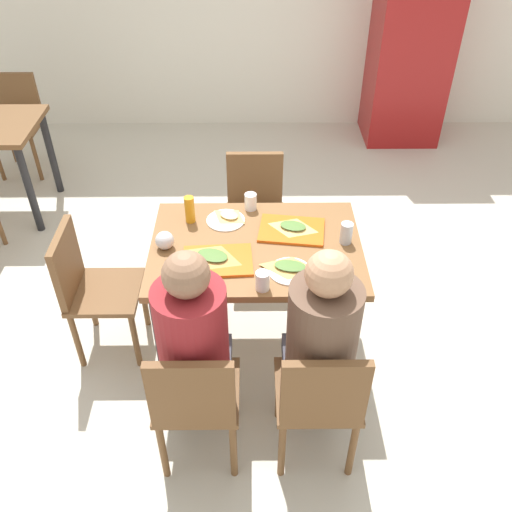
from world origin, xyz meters
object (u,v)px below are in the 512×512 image
(chair_near_right, at_px, (320,397))
(condiment_bottle, at_px, (190,209))
(chair_far_side, at_px, (255,206))
(main_table, at_px, (256,260))
(tray_red_near, at_px, (218,261))
(plastic_cup_a, at_px, (251,202))
(background_chair_far, at_px, (18,116))
(chair_near_left, at_px, (195,398))
(tray_red_far, at_px, (292,230))
(paper_plate_near_edge, at_px, (290,271))
(drink_fridge, at_px, (412,41))
(chair_left_end, at_px, (89,284))
(pizza_slice_c, at_px, (229,216))
(pizza_slice_a, at_px, (213,256))
(pizza_slice_d, at_px, (290,267))
(person_in_red, at_px, (194,339))
(plastic_cup_b, at_px, (263,281))
(pizza_slice_b, at_px, (293,227))
(soda_can, at_px, (346,233))
(person_in_brown_jacket, at_px, (321,338))
(paper_plate_center, at_px, (226,220))
(foil_bundle, at_px, (165,240))

(chair_near_right, xyz_separation_m, condiment_bottle, (-0.66, 1.02, 0.36))
(chair_far_side, xyz_separation_m, condiment_bottle, (-0.37, -0.57, 0.36))
(main_table, height_order, tray_red_near, tray_red_near)
(plastic_cup_a, xyz_separation_m, background_chair_far, (-2.07, 1.90, -0.33))
(chair_far_side, bearing_deg, tray_red_near, -102.04)
(chair_near_left, height_order, tray_red_far, chair_near_left)
(paper_plate_near_edge, xyz_separation_m, drink_fridge, (1.30, 3.08, 0.17))
(chair_left_end, height_order, pizza_slice_c, chair_left_end)
(tray_red_far, distance_m, drink_fridge, 3.01)
(chair_left_end, xyz_separation_m, pizza_slice_a, (0.73, -0.13, 0.30))
(tray_red_far, bearing_deg, pizza_slice_d, -94.83)
(chair_left_end, bearing_deg, person_in_red, -44.39)
(pizza_slice_d, relative_size, condiment_bottle, 1.59)
(person_in_red, height_order, drink_fridge, drink_fridge)
(chair_left_end, relative_size, condiment_bottle, 5.33)
(main_table, distance_m, plastic_cup_b, 0.38)
(tray_red_near, bearing_deg, tray_red_far, 33.76)
(pizza_slice_b, distance_m, condiment_bottle, 0.59)
(pizza_slice_d, xyz_separation_m, plastic_cup_a, (-0.20, 0.56, 0.03))
(pizza_slice_d, distance_m, soda_can, 0.39)
(plastic_cup_b, height_order, condiment_bottle, condiment_bottle)
(person_in_brown_jacket, bearing_deg, paper_plate_center, 117.44)
(person_in_red, distance_m, background_chair_far, 3.43)
(person_in_brown_jacket, height_order, paper_plate_near_edge, person_in_brown_jacket)
(person_in_red, relative_size, paper_plate_center, 5.74)
(chair_near_left, xyz_separation_m, pizza_slice_a, (0.06, 0.67, 0.30))
(tray_red_far, height_order, drink_fridge, drink_fridge)
(pizza_slice_a, relative_size, plastic_cup_a, 2.79)
(tray_red_far, height_order, soda_can, soda_can)
(chair_far_side, bearing_deg, chair_near_left, -100.20)
(soda_can, distance_m, foil_bundle, 0.98)
(person_in_brown_jacket, relative_size, pizza_slice_b, 5.26)
(tray_red_far, relative_size, pizza_slice_b, 1.50)
(pizza_slice_a, height_order, soda_can, soda_can)
(chair_far_side, xyz_separation_m, drink_fridge, (1.47, 2.05, 0.45))
(pizza_slice_c, relative_size, drink_fridge, 0.11)
(person_in_brown_jacket, distance_m, soda_can, 0.71)
(chair_near_right, distance_m, plastic_cup_b, 0.61)
(foil_bundle, xyz_separation_m, drink_fridge, (1.96, 2.87, 0.12))
(chair_left_end, height_order, condiment_bottle, condiment_bottle)
(main_table, relative_size, pizza_slice_b, 4.78)
(chair_left_end, xyz_separation_m, paper_plate_near_edge, (1.13, -0.23, 0.28))
(chair_near_right, distance_m, pizza_slice_a, 0.90)
(condiment_bottle, bearing_deg, chair_far_side, 56.80)
(person_in_brown_jacket, bearing_deg, chair_near_left, -166.26)
(main_table, height_order, person_in_brown_jacket, person_in_brown_jacket)
(chair_near_right, height_order, pizza_slice_a, chair_near_right)
(main_table, distance_m, chair_near_right, 0.86)
(pizza_slice_a, xyz_separation_m, pizza_slice_d, (0.40, -0.08, -0.01))
(chair_near_right, relative_size, tray_red_near, 2.37)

